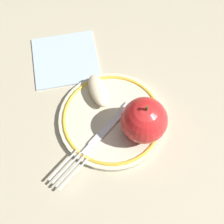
{
  "coord_description": "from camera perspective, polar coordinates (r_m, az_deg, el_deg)",
  "views": [
    {
      "loc": [
        -0.05,
        -0.21,
        0.51
      ],
      "look_at": [
        0.02,
        0.02,
        0.03
      ],
      "focal_mm": 50.0,
      "sensor_mm": 36.0,
      "label": 1
    }
  ],
  "objects": [
    {
      "name": "ground_plane",
      "position": [
        0.55,
        -1.12,
        -3.66
      ],
      "size": [
        2.0,
        2.0,
        0.0
      ],
      "primitive_type": "plane",
      "color": "#B7AD8E"
    },
    {
      "name": "apple_red_whole",
      "position": [
        0.51,
        5.91,
        -1.53
      ],
      "size": [
        0.08,
        0.08,
        0.09
      ],
      "color": "red",
      "rests_on": "plate"
    },
    {
      "name": "plate",
      "position": [
        0.56,
        0.0,
        -1.24
      ],
      "size": [
        0.19,
        0.19,
        0.01
      ],
      "color": "beige",
      "rests_on": "ground_plane"
    },
    {
      "name": "napkin_folded",
      "position": [
        0.64,
        -8.54,
        9.62
      ],
      "size": [
        0.14,
        0.14,
        0.01
      ],
      "primitive_type": "cube",
      "rotation": [
        0.0,
        0.0,
        -0.1
      ],
      "color": "#ADC2D4",
      "rests_on": "ground_plane"
    },
    {
      "name": "apple_slice_front",
      "position": [
        0.56,
        -2.57,
        3.94
      ],
      "size": [
        0.03,
        0.07,
        0.02
      ],
      "primitive_type": "ellipsoid",
      "rotation": [
        0.0,
        0.0,
        1.61
      ],
      "color": "beige",
      "rests_on": "plate"
    },
    {
      "name": "fork",
      "position": [
        0.53,
        -2.83,
        -5.0
      ],
      "size": [
        0.17,
        0.12,
        0.0
      ],
      "rotation": [
        0.0,
        0.0,
        3.72
      ],
      "color": "silver",
      "rests_on": "plate"
    }
  ]
}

